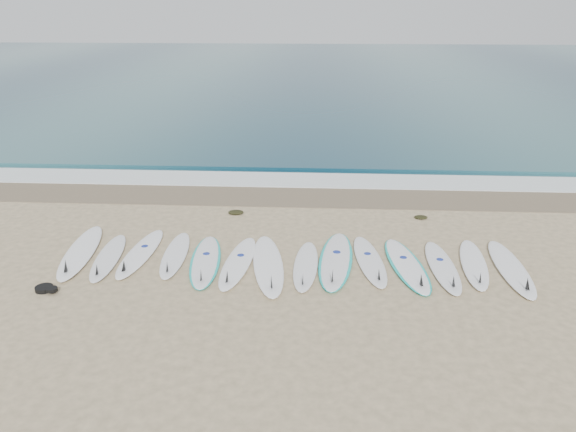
# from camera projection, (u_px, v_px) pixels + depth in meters

# --- Properties ---
(ground) EXTENTS (120.00, 120.00, 0.00)m
(ground) POSITION_uv_depth(u_px,v_px,m) (288.00, 262.00, 11.38)
(ground) COLOR tan
(ocean) EXTENTS (120.00, 55.00, 0.03)m
(ocean) POSITION_uv_depth(u_px,v_px,m) (313.00, 71.00, 41.64)
(ocean) COLOR #1D4A57
(ocean) RESTS_ON ground
(wet_sand_band) EXTENTS (120.00, 1.80, 0.01)m
(wet_sand_band) POSITION_uv_depth(u_px,v_px,m) (296.00, 196.00, 15.20)
(wet_sand_band) COLOR brown
(wet_sand_band) RESTS_ON ground
(foam_band) EXTENTS (120.00, 1.40, 0.04)m
(foam_band) POSITION_uv_depth(u_px,v_px,m) (298.00, 180.00, 16.50)
(foam_band) COLOR silver
(foam_band) RESTS_ON ground
(wave_crest) EXTENTS (120.00, 1.00, 0.10)m
(wave_crest) POSITION_uv_depth(u_px,v_px,m) (300.00, 165.00, 17.88)
(wave_crest) COLOR #1D4A57
(wave_crest) RESTS_ON ground
(surfboard_0) EXTENTS (0.95, 2.85, 0.36)m
(surfboard_0) POSITION_uv_depth(u_px,v_px,m) (80.00, 252.00, 11.69)
(surfboard_0) COLOR white
(surfboard_0) RESTS_ON ground
(surfboard_1) EXTENTS (0.73, 2.36, 0.30)m
(surfboard_1) POSITION_uv_depth(u_px,v_px,m) (108.00, 258.00, 11.47)
(surfboard_1) COLOR white
(surfboard_1) RESTS_ON ground
(surfboard_2) EXTENTS (0.63, 2.52, 0.32)m
(surfboard_2) POSITION_uv_depth(u_px,v_px,m) (140.00, 254.00, 11.64)
(surfboard_2) COLOR white
(surfboard_2) RESTS_ON ground
(surfboard_3) EXTENTS (0.64, 2.34, 0.30)m
(surfboard_3) POSITION_uv_depth(u_px,v_px,m) (175.00, 255.00, 11.59)
(surfboard_3) COLOR white
(surfboard_3) RESTS_ON ground
(surfboard_4) EXTENTS (0.87, 2.55, 0.32)m
(surfboard_4) POSITION_uv_depth(u_px,v_px,m) (205.00, 261.00, 11.33)
(surfboard_4) COLOR white
(surfboard_4) RESTS_ON ground
(surfboard_5) EXTENTS (0.72, 2.53, 0.32)m
(surfboard_5) POSITION_uv_depth(u_px,v_px,m) (237.00, 263.00, 11.22)
(surfboard_5) COLOR white
(surfboard_5) RESTS_ON ground
(surfboard_6) EXTENTS (1.01, 2.90, 0.36)m
(surfboard_6) POSITION_uv_depth(u_px,v_px,m) (268.00, 265.00, 11.12)
(surfboard_6) COLOR white
(surfboard_6) RESTS_ON ground
(surfboard_7) EXTENTS (0.56, 2.31, 0.29)m
(surfboard_7) POSITION_uv_depth(u_px,v_px,m) (306.00, 266.00, 11.11)
(surfboard_7) COLOR white
(surfboard_7) RESTS_ON ground
(surfboard_8) EXTENTS (0.91, 2.84, 0.35)m
(surfboard_8) POSITION_uv_depth(u_px,v_px,m) (336.00, 260.00, 11.35)
(surfboard_8) COLOR white
(surfboard_8) RESTS_ON ground
(surfboard_9) EXTENTS (0.78, 2.48, 0.31)m
(surfboard_9) POSITION_uv_depth(u_px,v_px,m) (370.00, 261.00, 11.30)
(surfboard_9) COLOR white
(surfboard_9) RESTS_ON ground
(surfboard_10) EXTENTS (0.97, 2.63, 0.33)m
(surfboard_10) POSITION_uv_depth(u_px,v_px,m) (407.00, 265.00, 11.15)
(surfboard_10) COLOR white
(surfboard_10) RESTS_ON ground
(surfboard_11) EXTENTS (0.55, 2.43, 0.31)m
(surfboard_11) POSITION_uv_depth(u_px,v_px,m) (443.00, 267.00, 11.05)
(surfboard_11) COLOR white
(surfboard_11) RESTS_ON ground
(surfboard_12) EXTENTS (0.78, 2.42, 0.30)m
(surfboard_12) POSITION_uv_depth(u_px,v_px,m) (474.00, 264.00, 11.17)
(surfboard_12) COLOR white
(surfboard_12) RESTS_ON ground
(surfboard_13) EXTENTS (0.58, 2.64, 0.34)m
(surfboard_13) POSITION_uv_depth(u_px,v_px,m) (512.00, 269.00, 10.98)
(surfboard_13) COLOR white
(surfboard_13) RESTS_ON ground
(seaweed_near) EXTENTS (0.39, 0.30, 0.08)m
(seaweed_near) POSITION_uv_depth(u_px,v_px,m) (236.00, 212.00, 13.96)
(seaweed_near) COLOR black
(seaweed_near) RESTS_ON ground
(seaweed_far) EXTENTS (0.32, 0.25, 0.06)m
(seaweed_far) POSITION_uv_depth(u_px,v_px,m) (421.00, 217.00, 13.66)
(seaweed_far) COLOR black
(seaweed_far) RESTS_ON ground
(leash_coil) EXTENTS (0.46, 0.36, 0.11)m
(leash_coil) POSITION_uv_depth(u_px,v_px,m) (46.00, 289.00, 10.25)
(leash_coil) COLOR black
(leash_coil) RESTS_ON ground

